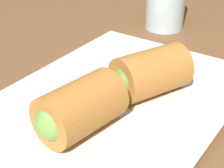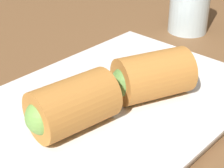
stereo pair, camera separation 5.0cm
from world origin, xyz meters
TOP-DOWN VIEW (x-y plane):
  - table_surface at (0.00, 0.00)cm, footprint 180.00×140.00cm
  - serving_plate at (0.71, -0.80)cm, footprint 32.70×22.81cm
  - roll_front_left at (-5.66, -1.28)cm, footprint 9.01×6.12cm
  - roll_front_right at (3.96, -3.18)cm, footprint 9.18×7.71cm

SIDE VIEW (x-z plane):
  - table_surface at x=0.00cm, z-range 0.00..2.00cm
  - serving_plate at x=0.71cm, z-range 2.01..3.51cm
  - roll_front_left at x=-5.66cm, z-range 3.50..8.53cm
  - roll_front_right at x=3.96cm, z-range 3.50..8.53cm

